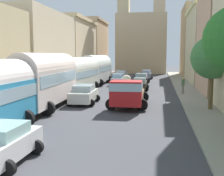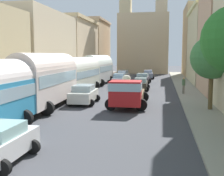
# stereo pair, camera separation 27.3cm
# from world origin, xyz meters

# --- Properties ---
(ground_plane) EXTENTS (154.00, 154.00, 0.00)m
(ground_plane) POSITION_xyz_m (0.00, 27.00, 0.00)
(ground_plane) COLOR #3F4045
(sidewalk_left) EXTENTS (2.50, 70.00, 0.14)m
(sidewalk_left) POSITION_xyz_m (-7.25, 27.00, 0.07)
(sidewalk_left) COLOR #ADA7A2
(sidewalk_left) RESTS_ON ground
(sidewalk_right) EXTENTS (2.50, 70.00, 0.14)m
(sidewalk_right) POSITION_xyz_m (7.25, 27.00, 0.07)
(sidewalk_right) COLOR gray
(sidewalk_right) RESTS_ON ground
(building_left_2) EXTENTS (5.09, 14.30, 9.58)m
(building_left_2) POSITION_xyz_m (-11.05, 28.99, 4.79)
(building_left_2) COLOR beige
(building_left_2) RESTS_ON ground
(building_left_3) EXTENTS (5.50, 14.19, 10.54)m
(building_left_3) POSITION_xyz_m (-11.00, 43.67, 5.29)
(building_left_3) COLOR beige
(building_left_3) RESTS_ON ground
(building_left_4) EXTENTS (4.72, 12.91, 11.99)m
(building_left_4) POSITION_xyz_m (-10.65, 58.11, 6.02)
(building_left_4) COLOR tan
(building_left_4) RESTS_ON ground
(building_right_3) EXTENTS (5.43, 14.02, 11.07)m
(building_right_3) POSITION_xyz_m (10.97, 38.60, 5.56)
(building_right_3) COLOR beige
(building_right_3) RESTS_ON ground
(building_right_4) EXTENTS (5.68, 11.60, 13.48)m
(building_right_4) POSITION_xyz_m (11.34, 52.18, 6.74)
(building_right_4) COLOR tan
(building_right_4) RESTS_ON ground
(distant_church) EXTENTS (11.20, 6.22, 21.47)m
(distant_church) POSITION_xyz_m (0.00, 59.45, 7.67)
(distant_church) COLOR beige
(distant_church) RESTS_ON ground
(parked_bus_1) EXTENTS (3.48, 9.26, 4.28)m
(parked_bus_1) POSITION_xyz_m (-4.60, 15.50, 2.37)
(parked_bus_1) COLOR beige
(parked_bus_1) RESTS_ON ground
(parked_bus_2) EXTENTS (3.32, 9.54, 3.90)m
(parked_bus_2) POSITION_xyz_m (-4.60, 24.50, 2.16)
(parked_bus_2) COLOR beige
(parked_bus_2) RESTS_ON ground
(parked_bus_3) EXTENTS (3.59, 8.63, 4.12)m
(parked_bus_3) POSITION_xyz_m (-4.60, 33.50, 2.26)
(parked_bus_3) COLOR beige
(parked_bus_3) RESTS_ON ground
(cargo_truck_0) EXTENTS (3.25, 6.83, 2.39)m
(cargo_truck_0) POSITION_xyz_m (1.71, 16.72, 1.20)
(cargo_truck_0) COLOR red
(cargo_truck_0) RESTS_ON ground
(car_0) EXTENTS (2.14, 4.01, 1.47)m
(car_0) POSITION_xyz_m (1.90, 27.73, 0.75)
(car_0) COLOR #2C271F
(car_0) RESTS_ON ground
(car_1) EXTENTS (2.41, 3.84, 1.48)m
(car_1) POSITION_xyz_m (1.59, 35.46, 0.75)
(car_1) COLOR #271C26
(car_1) RESTS_ON ground
(car_2) EXTENTS (2.29, 4.22, 1.55)m
(car_2) POSITION_xyz_m (1.94, 44.10, 0.79)
(car_2) COLOR gray
(car_2) RESTS_ON ground
(car_4) EXTENTS (2.47, 4.22, 1.60)m
(car_4) POSITION_xyz_m (-2.19, 17.77, 0.81)
(car_4) COLOR silver
(car_4) RESTS_ON ground
(car_5) EXTENTS (2.24, 3.97, 1.58)m
(car_5) POSITION_xyz_m (-1.50, 33.13, 0.79)
(car_5) COLOR silver
(car_5) RESTS_ON ground
(car_6) EXTENTS (2.29, 4.25, 1.59)m
(car_6) POSITION_xyz_m (-2.10, 41.51, 0.80)
(car_6) COLOR silver
(car_6) RESTS_ON ground
(pedestrian_1) EXTENTS (0.47, 0.47, 1.85)m
(pedestrian_1) POSITION_xyz_m (6.57, 24.61, 1.06)
(pedestrian_1) COLOR #70695C
(pedestrian_1) RESTS_ON ground
(roadside_tree_2) EXTENTS (3.14, 3.14, 5.52)m
(roadside_tree_2) POSITION_xyz_m (7.90, 16.28, 3.93)
(roadside_tree_2) COLOR brown
(roadside_tree_2) RESTS_ON ground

